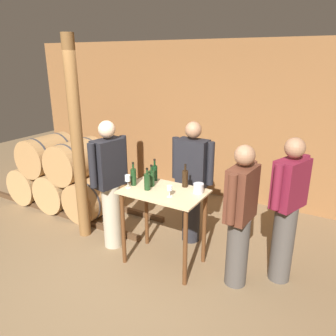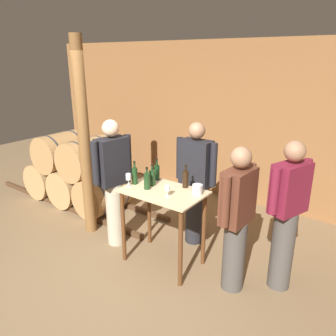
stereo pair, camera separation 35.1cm
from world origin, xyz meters
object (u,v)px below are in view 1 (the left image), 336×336
at_px(wine_bottle_center, 151,178).
at_px(ice_bucket, 198,188).
at_px(wine_bottle_far_left, 133,176).
at_px(wine_bottle_right, 147,181).
at_px(person_host, 287,209).
at_px(wine_glass_near_left, 128,179).
at_px(wine_glass_near_center, 170,189).
at_px(person_visitor_bearded, 192,181).
at_px(wine_bottle_far_right, 185,178).
at_px(wine_bottle_left, 155,172).
at_px(person_visitor_with_scarf, 110,183).
at_px(wooden_post, 77,143).
at_px(person_visitor_near_door, 240,215).

height_order(wine_bottle_center, ice_bucket, wine_bottle_center).
xyz_separation_m(wine_bottle_far_left, ice_bucket, (0.77, 0.18, -0.06)).
distance_m(wine_bottle_right, person_host, 1.57).
xyz_separation_m(wine_bottle_center, wine_glass_near_left, (-0.21, -0.19, 0.02)).
xyz_separation_m(wine_glass_near_center, person_visitor_bearded, (-0.09, 0.75, -0.17)).
bearing_deg(wine_bottle_right, wine_bottle_far_right, 41.89).
relative_size(wine_bottle_left, person_host, 0.17).
bearing_deg(person_visitor_with_scarf, wine_bottle_right, -5.07).
relative_size(wine_bottle_center, ice_bucket, 2.25).
bearing_deg(ice_bucket, wooden_post, -175.10).
bearing_deg(wine_bottle_left, wine_glass_near_center, -40.29).
bearing_deg(ice_bucket, wine_bottle_center, -170.46).
bearing_deg(wine_bottle_left, wine_bottle_far_right, -0.57).
relative_size(wine_bottle_right, person_visitor_with_scarf, 0.16).
bearing_deg(ice_bucket, wine_glass_near_center, -130.31).
relative_size(wine_bottle_far_left, person_visitor_near_door, 0.18).
relative_size(wine_bottle_left, wine_glass_near_center, 2.10).
xyz_separation_m(wine_glass_near_left, person_visitor_with_scarf, (-0.38, 0.12, -0.17)).
relative_size(wine_bottle_center, wine_bottle_far_right, 0.95).
bearing_deg(person_visitor_bearded, wooden_post, -155.44).
bearing_deg(person_host, person_visitor_with_scarf, -169.20).
height_order(wooden_post, person_visitor_bearded, wooden_post).
bearing_deg(person_visitor_near_door, wine_bottle_right, -173.28).
relative_size(wine_bottle_far_right, person_visitor_near_door, 0.18).
distance_m(wooden_post, wine_bottle_right, 1.18).
height_order(ice_bucket, person_visitor_near_door, person_visitor_near_door).
distance_m(wine_bottle_center, person_visitor_bearded, 0.66).
bearing_deg(wine_bottle_far_left, wine_bottle_left, 64.09).
height_order(wooden_post, person_host, wooden_post).
xyz_separation_m(wine_bottle_far_right, wine_glass_near_center, (-0.01, -0.35, -0.01)).
relative_size(wooden_post, wine_bottle_far_left, 9.32).
xyz_separation_m(wine_bottle_center, wine_bottle_right, (0.02, -0.12, 0.00)).
bearing_deg(wine_bottle_left, wine_bottle_center, -69.07).
relative_size(wine_bottle_right, ice_bucket, 2.24).
xyz_separation_m(wine_bottle_far_right, person_visitor_with_scarf, (-0.94, -0.25, -0.17)).
xyz_separation_m(wine_bottle_far_left, person_visitor_bearded, (0.46, 0.67, -0.19)).
xyz_separation_m(wine_glass_near_center, ice_bucket, (0.23, 0.27, -0.04)).
height_order(person_visitor_with_scarf, person_visitor_bearded, person_visitor_with_scarf).
height_order(person_host, person_visitor_with_scarf, person_visitor_with_scarf).
bearing_deg(wine_bottle_far_left, wooden_post, 177.70).
bearing_deg(person_host, person_visitor_bearded, 168.70).
distance_m(wine_glass_near_center, ice_bucket, 0.35).
bearing_deg(wine_glass_near_left, person_visitor_with_scarf, 161.98).
xyz_separation_m(wine_bottle_right, wine_bottle_far_right, (0.34, 0.30, 0.01)).
xyz_separation_m(wine_bottle_right, person_visitor_near_door, (1.08, 0.13, -0.21)).
distance_m(wine_bottle_right, wine_glass_near_center, 0.33).
relative_size(person_visitor_bearded, person_visitor_near_door, 1.03).
distance_m(wine_bottle_left, wine_glass_near_center, 0.55).
bearing_deg(person_visitor_bearded, ice_bucket, -56.96).
height_order(wooden_post, wine_bottle_right, wooden_post).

